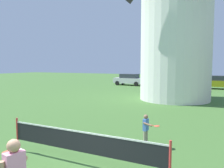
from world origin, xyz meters
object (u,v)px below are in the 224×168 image
object	(u,v)px
parked_car_silver	(129,79)
player_far	(146,127)
windmill	(176,3)
tennis_net	(80,142)
parked_car_green	(167,81)
parked_car_mustard	(217,82)

from	to	relation	value
parked_car_silver	player_far	bearing A→B (deg)	-67.07
player_far	windmill	bearing A→B (deg)	95.23
windmill	tennis_net	xyz separation A→B (m)	(-0.13, -13.29, -6.96)
parked_car_green	parked_car_mustard	xyz separation A→B (m)	(5.68, 0.46, -0.00)
windmill	parked_car_silver	distance (m)	14.59
tennis_net	parked_car_silver	distance (m)	24.73
parked_car_green	parked_car_silver	bearing A→B (deg)	175.95
parked_car_silver	parked_car_mustard	xyz separation A→B (m)	(10.92, 0.09, -0.00)
parked_car_silver	parked_car_mustard	bearing A→B (deg)	0.46
player_far	parked_car_silver	xyz separation A→B (m)	(-8.88, 20.99, 0.21)
parked_car_silver	parked_car_mustard	world-z (taller)	same
windmill	parked_car_mustard	bearing A→B (deg)	73.56
tennis_net	parked_car_green	size ratio (longest dim) A/B	1.18
windmill	parked_car_green	distance (m)	12.25
windmill	parked_car_mustard	size ratio (longest dim) A/B	3.57
windmill	tennis_net	bearing A→B (deg)	-90.57
tennis_net	player_far	xyz separation A→B (m)	(1.12, 2.48, -0.08)
parked_car_silver	parked_car_green	bearing A→B (deg)	-4.05
windmill	parked_car_mustard	distance (m)	12.71
tennis_net	parked_car_silver	xyz separation A→B (m)	(-7.76, 23.48, 0.13)
windmill	player_far	world-z (taller)	windmill
parked_car_green	parked_car_mustard	world-z (taller)	same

